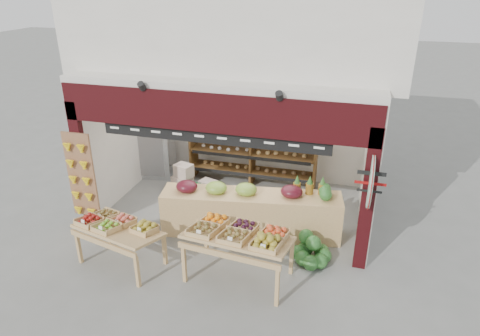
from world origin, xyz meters
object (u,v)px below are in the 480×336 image
at_px(display_table_left, 116,226).
at_px(back_shelving, 252,140).
at_px(refrigerator, 157,140).
at_px(mid_counter, 250,212).
at_px(watermelon_pile, 311,252).
at_px(display_table_right, 239,235).
at_px(cardboard_stack, 191,183).

bearing_deg(display_table_left, back_shelving, 67.70).
relative_size(refrigerator, mid_counter, 0.53).
bearing_deg(mid_counter, watermelon_pile, -25.57).
distance_m(refrigerator, watermelon_pile, 5.13).
bearing_deg(display_table_right, back_shelving, 100.61).
bearing_deg(cardboard_stack, mid_counter, -36.42).
distance_m(mid_counter, watermelon_pile, 1.48).
xyz_separation_m(back_shelving, display_table_right, (0.68, -3.64, -0.28)).
xyz_separation_m(mid_counter, display_table_left, (-2.06, -1.55, 0.26)).
bearing_deg(mid_counter, display_table_left, -143.00).
bearing_deg(refrigerator, display_table_right, -57.58).
bearing_deg(display_table_right, display_table_left, -176.59).
relative_size(cardboard_stack, display_table_right, 0.60).
bearing_deg(mid_counter, back_shelving, 103.13).
bearing_deg(display_table_left, display_table_right, 3.41).
relative_size(display_table_left, display_table_right, 0.90).
relative_size(display_table_left, watermelon_pile, 2.23).
bearing_deg(back_shelving, display_table_right, -79.39).
height_order(refrigerator, display_table_left, refrigerator).
relative_size(cardboard_stack, display_table_left, 0.67).
relative_size(mid_counter, watermelon_pile, 4.87).
bearing_deg(refrigerator, back_shelving, -6.29).
distance_m(back_shelving, display_table_right, 3.71).
distance_m(cardboard_stack, display_table_right, 3.42).
bearing_deg(back_shelving, mid_counter, -76.87).
bearing_deg(refrigerator, mid_counter, -44.37).
bearing_deg(mid_counter, cardboard_stack, 143.58).
xyz_separation_m(refrigerator, cardboard_stack, (1.20, -0.75, -0.71)).
xyz_separation_m(refrigerator, mid_counter, (2.99, -2.07, -0.48)).
bearing_deg(watermelon_pile, mid_counter, 154.43).
bearing_deg(cardboard_stack, display_table_right, -54.56).
relative_size(back_shelving, cardboard_stack, 2.84).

